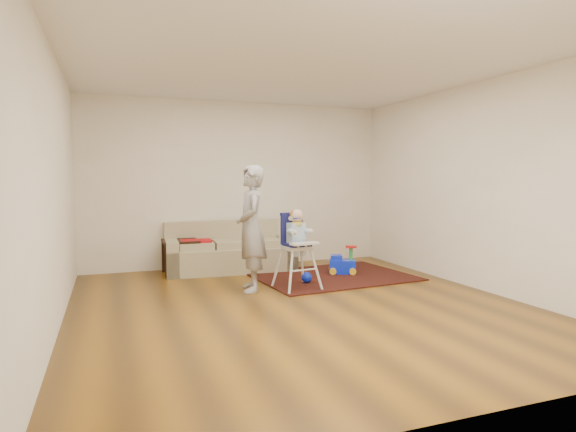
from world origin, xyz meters
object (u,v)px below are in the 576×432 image
object	(u,v)px
sofa	(230,247)
high_chair	(297,250)
side_table	(181,257)
toy_ball	(307,277)
adult	(251,228)
ride_on_toy	(342,259)

from	to	relation	value
sofa	high_chair	size ratio (longest dim) A/B	1.91
high_chair	side_table	bearing A→B (deg)	122.47
sofa	toy_ball	size ratio (longest dim) A/B	13.79
sofa	adult	xyz separation A→B (m)	(-0.05, -1.38, 0.43)
sofa	adult	world-z (taller)	adult
ride_on_toy	adult	distance (m)	1.77
side_table	toy_ball	distance (m)	2.03
side_table	high_chair	bearing A→B (deg)	-50.01
side_table	high_chair	xyz separation A→B (m)	(1.29, -1.54, 0.25)
sofa	toy_ball	world-z (taller)	sofa
sofa	high_chair	bearing A→B (deg)	-67.01
toy_ball	adult	bearing A→B (deg)	-173.14
sofa	high_chair	world-z (taller)	high_chair
toy_ball	ride_on_toy	bearing A→B (deg)	29.60
sofa	ride_on_toy	xyz separation A→B (m)	(1.53, -0.85, -0.15)
toy_ball	high_chair	xyz separation A→B (m)	(-0.24, -0.22, 0.42)
toy_ball	adult	world-z (taller)	adult
adult	high_chair	bearing A→B (deg)	86.60
side_table	ride_on_toy	distance (m)	2.46
sofa	ride_on_toy	distance (m)	1.76
ride_on_toy	high_chair	world-z (taller)	high_chair
ride_on_toy	toy_ball	size ratio (longest dim) A/B	2.88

